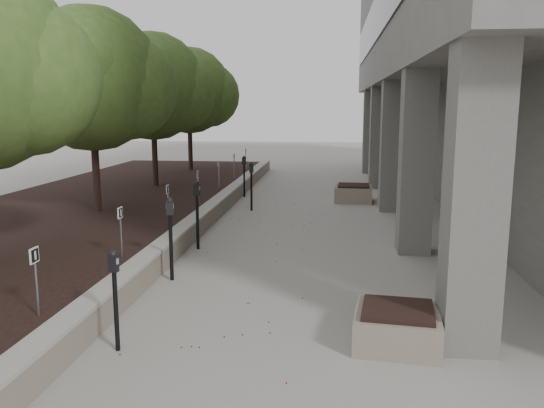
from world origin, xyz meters
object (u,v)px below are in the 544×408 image
at_px(crabapple_tree_3, 93,110).
at_px(planter_back, 353,193).
at_px(crabapple_tree_5, 189,109).
at_px(parking_meter_1, 116,301).
at_px(parking_meter_5, 244,177).
at_px(crabapple_tree_4, 153,109).
at_px(parking_meter_4, 251,187).
at_px(parking_meter_3, 197,215).
at_px(parking_meter_2, 171,239).
at_px(planter_front, 397,326).

relative_size(crabapple_tree_3, planter_back, 4.34).
distance_m(crabapple_tree_5, planter_back, 9.39).
height_order(crabapple_tree_5, parking_meter_1, crabapple_tree_5).
bearing_deg(parking_meter_5, crabapple_tree_5, 140.53).
height_order(crabapple_tree_4, parking_meter_4, crabapple_tree_4).
distance_m(parking_meter_3, planter_back, 7.84).
bearing_deg(crabapple_tree_4, parking_meter_2, -70.29).
bearing_deg(planter_back, parking_meter_5, 172.54).
bearing_deg(planter_back, parking_meter_2, -111.96).
distance_m(crabapple_tree_4, crabapple_tree_5, 5.00).
xyz_separation_m(crabapple_tree_4, parking_meter_3, (3.37, -7.29, -2.33)).
distance_m(parking_meter_1, parking_meter_2, 3.02).
distance_m(parking_meter_1, planter_back, 12.67).
xyz_separation_m(parking_meter_1, parking_meter_2, (-0.15, 3.01, 0.10)).
height_order(parking_meter_1, parking_meter_2, parking_meter_2).
height_order(crabapple_tree_3, parking_meter_2, crabapple_tree_3).
bearing_deg(parking_meter_1, crabapple_tree_4, 116.50).
xyz_separation_m(parking_meter_3, parking_meter_4, (0.53, 4.80, -0.03)).
distance_m(crabapple_tree_4, parking_meter_1, 13.31).
xyz_separation_m(crabapple_tree_3, planter_back, (7.12, 4.57, -2.83)).
distance_m(parking_meter_3, planter_front, 6.16).
bearing_deg(crabapple_tree_3, parking_meter_1, -64.72).
distance_m(crabapple_tree_4, parking_meter_2, 10.44).
bearing_deg(parking_meter_5, parking_meter_1, -71.39).
distance_m(crabapple_tree_4, parking_meter_3, 8.36).
height_order(parking_meter_1, planter_back, parking_meter_1).
xyz_separation_m(parking_meter_1, parking_meter_4, (0.31, 10.10, 0.07)).
bearing_deg(planter_front, parking_meter_1, -171.00).
height_order(crabapple_tree_3, planter_front, crabapple_tree_3).
relative_size(parking_meter_1, parking_meter_2, 0.87).
distance_m(parking_meter_2, planter_back, 9.87).
height_order(crabapple_tree_4, parking_meter_5, crabapple_tree_4).
distance_m(crabapple_tree_3, parking_meter_2, 6.18).
bearing_deg(parking_meter_2, crabapple_tree_3, 109.14).
bearing_deg(crabapple_tree_3, parking_meter_2, -53.13).
bearing_deg(planter_back, crabapple_tree_3, -147.30).
bearing_deg(crabapple_tree_4, parking_meter_5, 1.33).
relative_size(crabapple_tree_3, parking_meter_4, 3.58).
distance_m(crabapple_tree_4, planter_back, 7.67).
xyz_separation_m(crabapple_tree_3, crabapple_tree_5, (0.00, 10.00, 0.00)).
relative_size(crabapple_tree_3, crabapple_tree_5, 1.00).
xyz_separation_m(parking_meter_2, planter_back, (3.69, 9.14, -0.49)).
relative_size(planter_front, planter_back, 0.90).
xyz_separation_m(parking_meter_4, parking_meter_5, (-0.64, 2.57, -0.02)).
distance_m(crabapple_tree_3, parking_meter_3, 4.69).
distance_m(parking_meter_1, parking_meter_4, 10.10).
bearing_deg(parking_meter_5, crabapple_tree_3, -105.52).
relative_size(parking_meter_4, planter_back, 1.21).
bearing_deg(parking_meter_3, parking_meter_5, 99.92).
bearing_deg(parking_meter_4, parking_meter_5, 92.91).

